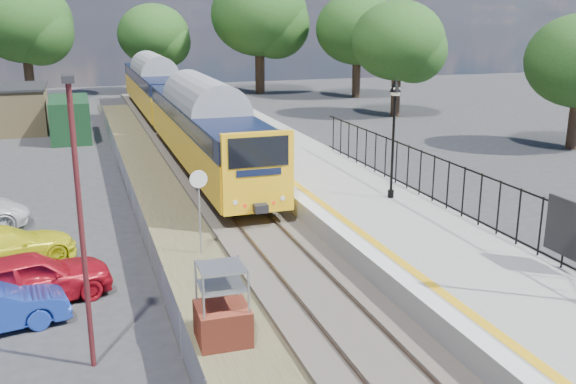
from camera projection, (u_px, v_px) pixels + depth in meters
name	position (u px, v px, depth m)	size (l,w,h in m)	color
ground	(319.00, 299.00, 18.16)	(120.00, 120.00, 0.00)	#2D2D30
track_bed	(225.00, 205.00, 26.84)	(5.90, 80.00, 0.29)	#473F38
platform	(344.00, 197.00, 26.63)	(5.00, 70.00, 0.90)	gray
platform_edge	(297.00, 191.00, 25.89)	(0.90, 70.00, 0.01)	silver
victorian_lamp_north	(394.00, 111.00, 24.11)	(0.44, 0.44, 4.60)	black
palisade_fence	(476.00, 197.00, 21.70)	(0.12, 26.00, 2.00)	black
wire_fence	(129.00, 187.00, 27.70)	(0.06, 52.00, 1.20)	#999EA3
outbuilding	(0.00, 111.00, 42.99)	(10.80, 10.10, 3.12)	#A18A5A
tree_line	(160.00, 29.00, 55.24)	(56.80, 43.80, 11.88)	#332319
train	(173.00, 101.00, 41.86)	(2.82, 40.83, 3.51)	yellow
brick_plinth	(222.00, 306.00, 15.52)	(1.28, 1.28, 2.04)	#963826
speed_sign	(199.00, 198.00, 20.95)	(0.59, 0.11, 2.94)	#999EA3
carpark_lamp	(80.00, 208.00, 13.72)	(0.25, 0.50, 6.60)	#551C1F
car_red	(29.00, 279.00, 17.67)	(1.79, 4.44, 1.51)	#B5101E
car_yellow	(5.00, 247.00, 20.45)	(1.79, 4.39, 1.27)	yellow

